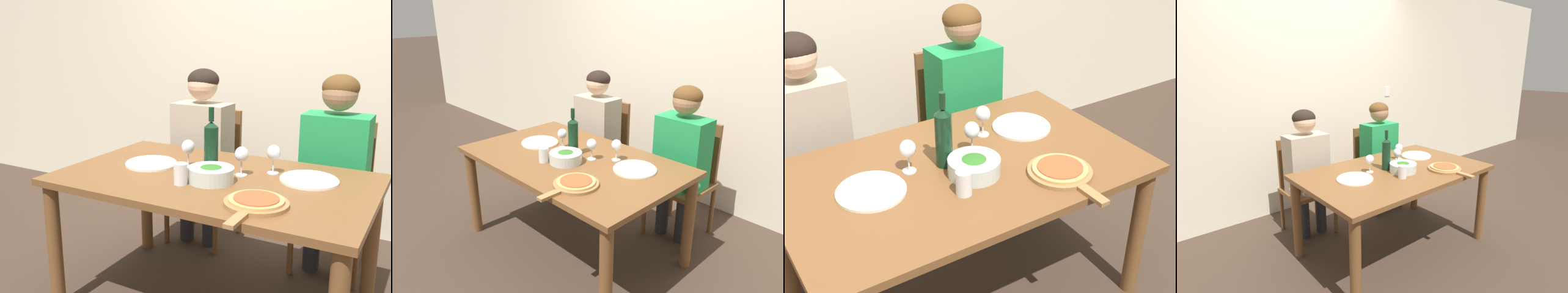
% 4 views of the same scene
% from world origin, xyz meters
% --- Properties ---
extents(ground_plane, '(40.00, 40.00, 0.00)m').
position_xyz_m(ground_plane, '(0.00, 0.00, 0.00)').
color(ground_plane, '#3D2D23').
extents(back_wall, '(10.00, 0.06, 2.70)m').
position_xyz_m(back_wall, '(0.00, 1.34, 1.35)').
color(back_wall, beige).
rests_on(back_wall, ground).
extents(dining_table, '(1.56, 0.94, 0.73)m').
position_xyz_m(dining_table, '(0.00, 0.00, 0.63)').
color(dining_table, brown).
rests_on(dining_table, ground).
extents(chair_left, '(0.42, 0.42, 0.91)m').
position_xyz_m(chair_left, '(-0.45, 0.80, 0.49)').
color(chair_left, brown).
rests_on(chair_left, ground).
extents(chair_right, '(0.42, 0.42, 0.91)m').
position_xyz_m(chair_right, '(0.44, 0.80, 0.49)').
color(chair_right, brown).
rests_on(chair_right, ground).
extents(person_woman, '(0.47, 0.51, 1.21)m').
position_xyz_m(person_woman, '(-0.45, 0.69, 0.72)').
color(person_woman, '#28282D').
rests_on(person_woman, ground).
extents(person_man, '(0.47, 0.51, 1.21)m').
position_xyz_m(person_man, '(0.44, 0.69, 0.72)').
color(person_man, '#28282D').
rests_on(person_man, ground).
extents(wine_bottle, '(0.07, 0.07, 0.34)m').
position_xyz_m(wine_bottle, '(-0.05, 0.05, 0.87)').
color(wine_bottle, black).
rests_on(wine_bottle, dining_table).
extents(broccoli_bowl, '(0.22, 0.22, 0.08)m').
position_xyz_m(broccoli_bowl, '(0.02, -0.08, 0.77)').
color(broccoli_bowl, silver).
rests_on(broccoli_bowl, dining_table).
extents(dinner_plate_left, '(0.28, 0.28, 0.02)m').
position_xyz_m(dinner_plate_left, '(-0.40, 0.02, 0.74)').
color(dinner_plate_left, silver).
rests_on(dinner_plate_left, dining_table).
extents(dinner_plate_right, '(0.28, 0.28, 0.02)m').
position_xyz_m(dinner_plate_right, '(0.44, 0.15, 0.74)').
color(dinner_plate_right, silver).
rests_on(dinner_plate_right, dining_table).
extents(pizza_on_board, '(0.28, 0.42, 0.04)m').
position_xyz_m(pizza_on_board, '(0.33, -0.28, 0.75)').
color(pizza_on_board, '#9E7042').
rests_on(pizza_on_board, dining_table).
extents(wine_glass_left, '(0.07, 0.07, 0.15)m').
position_xyz_m(wine_glass_left, '(-0.20, 0.08, 0.84)').
color(wine_glass_left, silver).
rests_on(wine_glass_left, dining_table).
extents(wine_glass_right, '(0.07, 0.07, 0.15)m').
position_xyz_m(wine_glass_right, '(0.24, 0.19, 0.84)').
color(wine_glass_right, silver).
rests_on(wine_glass_right, dining_table).
extents(wine_glass_centre, '(0.07, 0.07, 0.15)m').
position_xyz_m(wine_glass_centre, '(0.11, 0.08, 0.84)').
color(wine_glass_centre, silver).
rests_on(wine_glass_centre, dining_table).
extents(water_tumbler, '(0.07, 0.07, 0.10)m').
position_xyz_m(water_tumbler, '(-0.09, -0.18, 0.78)').
color(water_tumbler, silver).
rests_on(water_tumbler, dining_table).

